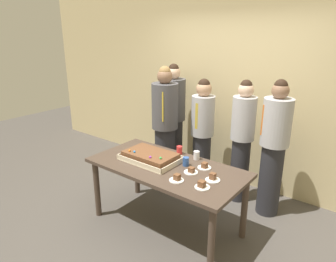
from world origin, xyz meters
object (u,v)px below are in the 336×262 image
sheet_cake (151,157)px  plated_slice_center_front (202,185)px  plated_slice_far_left (204,166)px  plated_slice_near_right (213,178)px  person_back_corner (274,148)px  plated_slice_far_right (191,171)px  drink_cup_middle (179,150)px  person_serving_front (202,132)px  person_left_edge_reaching (173,119)px  drink_cup_far_end (197,155)px  plated_slice_near_left (177,179)px  party_table (166,173)px  drink_cup_nearest (186,161)px  person_green_shirt_behind (242,140)px  person_striped_tie_right (165,128)px

sheet_cake → plated_slice_center_front: (0.81, -0.18, -0.02)m
sheet_cake → plated_slice_far_left: size_ratio=4.44×
plated_slice_near_right → person_back_corner: bearing=75.7°
sheet_cake → plated_slice_far_right: size_ratio=4.44×
plated_slice_near_right → drink_cup_middle: drink_cup_middle is taller
person_serving_front → person_left_edge_reaching: person_left_edge_reaching is taller
plated_slice_far_left → drink_cup_far_end: bearing=142.7°
plated_slice_near_left → drink_cup_middle: bearing=123.7°
party_table → drink_cup_nearest: (0.17, 0.13, 0.14)m
party_table → sheet_cake: bearing=179.6°
drink_cup_middle → plated_slice_far_right: bearing=-40.5°
plated_slice_near_right → plated_slice_center_front: plated_slice_near_right is taller
person_green_shirt_behind → drink_cup_far_end: bearing=12.9°
drink_cup_middle → drink_cup_far_end: (0.25, -0.01, 0.00)m
person_striped_tie_right → person_left_edge_reaching: 0.48m
plated_slice_far_left → person_serving_front: person_serving_front is taller
drink_cup_middle → plated_slice_center_front: bearing=-39.5°
person_left_edge_reaching → drink_cup_middle: bearing=15.6°
plated_slice_center_front → person_green_shirt_behind: bearing=98.2°
plated_slice_far_left → drink_cup_nearest: size_ratio=1.50×
sheet_cake → drink_cup_middle: 0.39m
drink_cup_far_end → person_serving_front: 0.82m
plated_slice_near_left → person_back_corner: (0.54, 1.23, 0.08)m
party_table → plated_slice_near_right: size_ratio=11.82×
drink_cup_far_end → plated_slice_far_right: bearing=-66.0°
drink_cup_far_end → person_green_shirt_behind: 0.76m
plated_slice_near_left → drink_cup_nearest: size_ratio=1.50×
person_left_edge_reaching → sheet_cake: bearing=-0.0°
party_table → drink_cup_nearest: drink_cup_nearest is taller
plated_slice_far_right → person_green_shirt_behind: size_ratio=0.09×
party_table → person_green_shirt_behind: bearing=69.9°
plated_slice_far_left → person_back_corner: 0.94m
plated_slice_center_front → person_left_edge_reaching: bearing=135.1°
party_table → person_left_edge_reaching: person_left_edge_reaching is taller
drink_cup_nearest → person_green_shirt_behind: 0.98m
sheet_cake → person_green_shirt_behind: bearing=59.7°
plated_slice_near_right → person_serving_front: size_ratio=0.09×
person_left_edge_reaching → plated_slice_near_right: bearing=24.4°
plated_slice_far_left → person_left_edge_reaching: person_left_edge_reaching is taller
plated_slice_near_right → person_green_shirt_behind: 1.09m
sheet_cake → drink_cup_middle: (0.15, 0.36, 0.00)m
drink_cup_middle → person_serving_front: bearing=99.7°
drink_cup_nearest → person_back_corner: size_ratio=0.06×
plated_slice_center_front → person_green_shirt_behind: person_green_shirt_behind is taller
person_back_corner → plated_slice_near_left: bearing=23.1°
sheet_cake → person_serving_front: 1.09m
party_table → plated_slice_far_left: plated_slice_far_left is taller
plated_slice_near_right → plated_slice_far_right: size_ratio=1.00×
plated_slice_far_left → drink_cup_far_end: drink_cup_far_end is taller
drink_cup_middle → person_serving_front: person_serving_front is taller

